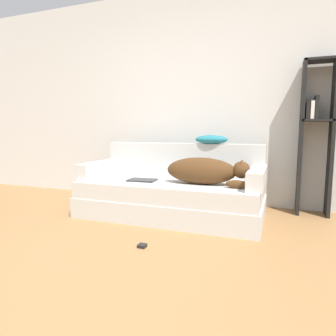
{
  "coord_description": "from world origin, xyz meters",
  "views": [
    {
      "loc": [
        1.12,
        -1.33,
        0.94
      ],
      "look_at": [
        0.01,
        1.58,
        0.54
      ],
      "focal_mm": 32.0,
      "sensor_mm": 36.0,
      "label": 1
    }
  ],
  "objects_px": {
    "bookshelf": "(316,131)",
    "power_adapter": "(142,246)",
    "couch": "(171,198)",
    "laptop": "(142,180)",
    "dog": "(205,171)",
    "throw_pillow": "(211,139)"
  },
  "relations": [
    {
      "from": "couch",
      "to": "power_adapter",
      "type": "bearing_deg",
      "value": -84.15
    },
    {
      "from": "laptop",
      "to": "power_adapter",
      "type": "bearing_deg",
      "value": -68.92
    },
    {
      "from": "dog",
      "to": "throw_pillow",
      "type": "xyz_separation_m",
      "value": [
        -0.05,
        0.47,
        0.3
      ]
    },
    {
      "from": "bookshelf",
      "to": "couch",
      "type": "bearing_deg",
      "value": -157.5
    },
    {
      "from": "throw_pillow",
      "to": "bookshelf",
      "type": "bearing_deg",
      "value": 11.13
    },
    {
      "from": "laptop",
      "to": "power_adapter",
      "type": "distance_m",
      "value": 0.98
    },
    {
      "from": "couch",
      "to": "power_adapter",
      "type": "distance_m",
      "value": 0.96
    },
    {
      "from": "laptop",
      "to": "dog",
      "type": "bearing_deg",
      "value": -1.15
    },
    {
      "from": "couch",
      "to": "throw_pillow",
      "type": "bearing_deg",
      "value": 47.56
    },
    {
      "from": "bookshelf",
      "to": "throw_pillow",
      "type": "bearing_deg",
      "value": -168.87
    },
    {
      "from": "laptop",
      "to": "throw_pillow",
      "type": "distance_m",
      "value": 0.92
    },
    {
      "from": "couch",
      "to": "laptop",
      "type": "bearing_deg",
      "value": -156.5
    },
    {
      "from": "bookshelf",
      "to": "power_adapter",
      "type": "xyz_separation_m",
      "value": [
        -1.35,
        -1.54,
        -0.91
      ]
    },
    {
      "from": "laptop",
      "to": "power_adapter",
      "type": "xyz_separation_m",
      "value": [
        0.38,
        -0.81,
        -0.38
      ]
    },
    {
      "from": "dog",
      "to": "power_adapter",
      "type": "relative_size",
      "value": 13.19
    },
    {
      "from": "laptop",
      "to": "throw_pillow",
      "type": "bearing_deg",
      "value": 34.39
    },
    {
      "from": "couch",
      "to": "power_adapter",
      "type": "height_order",
      "value": "couch"
    },
    {
      "from": "laptop",
      "to": "bookshelf",
      "type": "bearing_deg",
      "value": 18.49
    },
    {
      "from": "couch",
      "to": "throw_pillow",
      "type": "distance_m",
      "value": 0.82
    },
    {
      "from": "couch",
      "to": "laptop",
      "type": "distance_m",
      "value": 0.37
    },
    {
      "from": "couch",
      "to": "dog",
      "type": "bearing_deg",
      "value": -12.57
    },
    {
      "from": "couch",
      "to": "bookshelf",
      "type": "bearing_deg",
      "value": 22.5
    }
  ]
}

